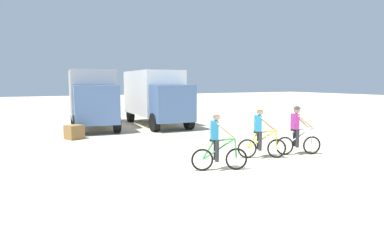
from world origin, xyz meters
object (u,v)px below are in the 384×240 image
(cyclist_orange_shirt, at_px, (218,143))
(supply_crate, at_px, (74,132))
(box_truck_white_box, at_px, (156,95))
(box_truck_grey_hauler, at_px, (92,96))
(cyclist_cowboy_hat, at_px, (261,134))
(cyclist_near_camera, at_px, (297,132))

(cyclist_orange_shirt, xyz_separation_m, supply_crate, (-2.89, 8.00, -0.52))
(box_truck_white_box, height_order, cyclist_orange_shirt, box_truck_white_box)
(box_truck_grey_hauler, height_order, box_truck_white_box, same)
(cyclist_orange_shirt, relative_size, cyclist_cowboy_hat, 1.00)
(box_truck_grey_hauler, xyz_separation_m, cyclist_orange_shirt, (1.21, -11.92, -1.03))
(cyclist_orange_shirt, xyz_separation_m, cyclist_near_camera, (3.79, 0.54, 0.00))
(box_truck_grey_hauler, xyz_separation_m, cyclist_cowboy_hat, (3.45, -11.18, -1.03))
(box_truck_grey_hauler, distance_m, box_truck_white_box, 3.79)
(box_truck_white_box, xyz_separation_m, cyclist_near_camera, (1.29, -10.61, -1.03))
(box_truck_white_box, relative_size, supply_crate, 9.64)
(cyclist_cowboy_hat, height_order, supply_crate, cyclist_cowboy_hat)
(cyclist_orange_shirt, bearing_deg, cyclist_near_camera, 8.16)
(box_truck_grey_hauler, relative_size, supply_crate, 9.82)
(box_truck_grey_hauler, relative_size, cyclist_orange_shirt, 3.84)
(cyclist_cowboy_hat, distance_m, cyclist_near_camera, 1.56)
(box_truck_grey_hauler, xyz_separation_m, supply_crate, (-1.68, -3.91, -1.54))
(cyclist_cowboy_hat, bearing_deg, box_truck_grey_hauler, 107.14)
(box_truck_grey_hauler, xyz_separation_m, box_truck_white_box, (3.72, -0.77, 0.00))
(cyclist_orange_shirt, height_order, cyclist_near_camera, same)
(box_truck_white_box, height_order, cyclist_near_camera, box_truck_white_box)
(box_truck_white_box, xyz_separation_m, cyclist_orange_shirt, (-2.51, -11.15, -1.03))
(box_truck_white_box, relative_size, cyclist_near_camera, 3.77)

